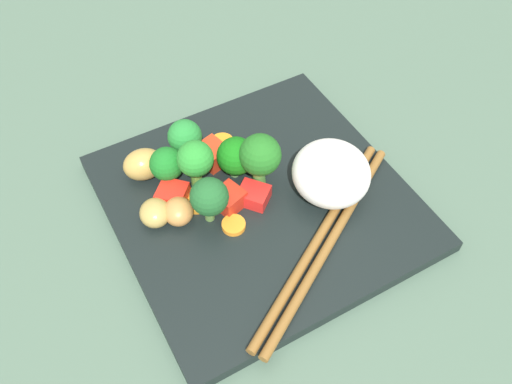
% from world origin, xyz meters
% --- Properties ---
extents(ground_plane, '(1.10, 1.10, 0.02)m').
position_xyz_m(ground_plane, '(0.00, 0.00, -0.01)').
color(ground_plane, '#496553').
extents(square_plate, '(0.27, 0.27, 0.01)m').
position_xyz_m(square_plate, '(0.00, 0.00, 0.01)').
color(square_plate, black).
rests_on(square_plate, ground_plane).
extents(rice_mound, '(0.07, 0.08, 0.05)m').
position_xyz_m(rice_mound, '(0.06, -0.02, 0.04)').
color(rice_mound, white).
rests_on(rice_mound, square_plate).
extents(broccoli_floret_0, '(0.03, 0.03, 0.05)m').
position_xyz_m(broccoli_floret_0, '(-0.04, 0.08, 0.04)').
color(broccoli_floret_0, '#72A749').
rests_on(broccoli_floret_0, square_plate).
extents(broccoli_floret_1, '(0.03, 0.03, 0.06)m').
position_xyz_m(broccoli_floret_1, '(-0.05, 0.04, 0.05)').
color(broccoli_floret_1, '#609A38').
rests_on(broccoli_floret_1, square_plate).
extents(broccoli_floret_2, '(0.03, 0.03, 0.04)m').
position_xyz_m(broccoli_floret_2, '(-0.07, 0.06, 0.04)').
color(broccoli_floret_2, '#75B152').
rests_on(broccoli_floret_2, square_plate).
extents(broccoli_floret_3, '(0.04, 0.04, 0.05)m').
position_xyz_m(broccoli_floret_3, '(-0.05, -0.00, 0.04)').
color(broccoli_floret_3, '#608E42').
rests_on(broccoli_floret_3, square_plate).
extents(broccoli_floret_4, '(0.04, 0.04, 0.06)m').
position_xyz_m(broccoli_floret_4, '(0.01, 0.02, 0.05)').
color(broccoli_floret_4, '#549B40').
rests_on(broccoli_floret_4, square_plate).
extents(broccoli_floret_5, '(0.04, 0.04, 0.05)m').
position_xyz_m(broccoli_floret_5, '(-0.01, 0.04, 0.04)').
color(broccoli_floret_5, '#6DA354').
rests_on(broccoli_floret_5, square_plate).
extents(carrot_slice_0, '(0.02, 0.02, 0.00)m').
position_xyz_m(carrot_slice_0, '(-0.00, 0.08, 0.02)').
color(carrot_slice_0, orange).
rests_on(carrot_slice_0, square_plate).
extents(carrot_slice_1, '(0.02, 0.02, 0.01)m').
position_xyz_m(carrot_slice_1, '(-0.04, -0.02, 0.02)').
color(carrot_slice_1, orange).
rests_on(carrot_slice_1, square_plate).
extents(carrot_slice_2, '(0.04, 0.04, 0.01)m').
position_xyz_m(carrot_slice_2, '(-0.05, 0.02, 0.02)').
color(carrot_slice_2, orange).
rests_on(carrot_slice_2, square_plate).
extents(pepper_chunk_0, '(0.04, 0.04, 0.02)m').
position_xyz_m(pepper_chunk_0, '(-0.07, 0.03, 0.02)').
color(pepper_chunk_0, red).
rests_on(pepper_chunk_0, square_plate).
extents(pepper_chunk_1, '(0.04, 0.04, 0.01)m').
position_xyz_m(pepper_chunk_1, '(-0.01, -0.00, 0.02)').
color(pepper_chunk_1, red).
rests_on(pepper_chunk_1, square_plate).
extents(pepper_chunk_2, '(0.03, 0.03, 0.02)m').
position_xyz_m(pepper_chunk_2, '(-0.03, 0.01, 0.02)').
color(pepper_chunk_2, red).
rests_on(pepper_chunk_2, square_plate).
extents(pepper_chunk_3, '(0.03, 0.03, 0.02)m').
position_xyz_m(pepper_chunk_3, '(-0.02, 0.06, 0.02)').
color(pepper_chunk_3, red).
rests_on(pepper_chunk_3, square_plate).
extents(chicken_piece_0, '(0.04, 0.04, 0.02)m').
position_xyz_m(chicken_piece_0, '(-0.10, 0.02, 0.02)').
color(chicken_piece_0, '#AE924B').
rests_on(chicken_piece_0, square_plate).
extents(chicken_piece_1, '(0.04, 0.04, 0.03)m').
position_xyz_m(chicken_piece_1, '(-0.09, 0.08, 0.03)').
color(chicken_piece_1, '#BB9246').
rests_on(chicken_piece_1, square_plate).
extents(chicken_piece_3, '(0.04, 0.04, 0.02)m').
position_xyz_m(chicken_piece_3, '(-0.08, 0.01, 0.02)').
color(chicken_piece_3, '#BE8142').
rests_on(chicken_piece_3, square_plate).
extents(chicken_piece_4, '(0.03, 0.03, 0.02)m').
position_xyz_m(chicken_piece_4, '(0.01, 0.05, 0.02)').
color(chicken_piece_4, tan).
rests_on(chicken_piece_4, square_plate).
extents(chopstick_pair, '(0.22, 0.15, 0.01)m').
position_xyz_m(chopstick_pair, '(0.03, -0.07, 0.02)').
color(chopstick_pair, brown).
rests_on(chopstick_pair, square_plate).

